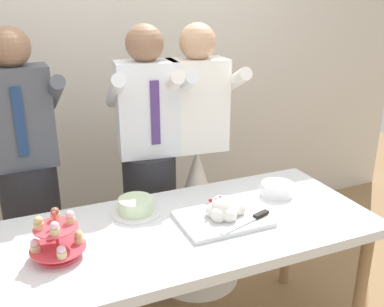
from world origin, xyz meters
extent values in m
cube|color=beige|center=(0.00, 1.39, 1.45)|extent=(5.20, 0.10, 2.90)
cube|color=silver|center=(0.00, 0.00, 0.75)|extent=(1.80, 0.80, 0.05)
cylinder|color=olive|center=(0.82, -0.32, 0.36)|extent=(0.06, 0.06, 0.72)
cylinder|color=olive|center=(-0.82, 0.32, 0.36)|extent=(0.06, 0.06, 0.72)
cylinder|color=olive|center=(0.82, 0.32, 0.36)|extent=(0.06, 0.06, 0.72)
cylinder|color=#D83F4C|center=(-0.60, -0.03, 0.78)|extent=(0.17, 0.17, 0.01)
cylinder|color=#D83F4C|center=(-0.60, -0.03, 0.88)|extent=(0.01, 0.01, 0.21)
cylinder|color=#D83F4C|center=(-0.60, -0.03, 0.82)|extent=(0.23, 0.23, 0.01)
cylinder|color=#D1B784|center=(-0.51, -0.03, 0.84)|extent=(0.04, 0.04, 0.03)
sphere|color=#D6B27A|center=(-0.51, -0.03, 0.86)|extent=(0.04, 0.04, 0.04)
cylinder|color=#D1B784|center=(-0.60, 0.06, 0.84)|extent=(0.04, 0.04, 0.03)
sphere|color=#D6B27A|center=(-0.60, 0.06, 0.86)|extent=(0.04, 0.04, 0.04)
cylinder|color=#D1B784|center=(-0.68, -0.03, 0.84)|extent=(0.04, 0.04, 0.03)
sphere|color=#EAB7C6|center=(-0.68, -0.03, 0.86)|extent=(0.04, 0.04, 0.04)
cylinder|color=#D1B784|center=(-0.59, -0.12, 0.84)|extent=(0.04, 0.04, 0.03)
sphere|color=#EAB7C6|center=(-0.59, -0.12, 0.86)|extent=(0.04, 0.04, 0.04)
cylinder|color=#D83F4C|center=(-0.60, -0.03, 0.92)|extent=(0.18, 0.18, 0.01)
cylinder|color=#D1B784|center=(-0.54, -0.02, 0.93)|extent=(0.04, 0.04, 0.03)
sphere|color=#EAB7C6|center=(-0.54, -0.02, 0.96)|extent=(0.04, 0.04, 0.04)
cylinder|color=#D1B784|center=(-0.59, 0.03, 0.93)|extent=(0.04, 0.04, 0.03)
sphere|color=brown|center=(-0.59, 0.03, 0.96)|extent=(0.04, 0.04, 0.04)
cylinder|color=#D1B784|center=(-0.66, -0.02, 0.93)|extent=(0.04, 0.04, 0.03)
sphere|color=#D6B27A|center=(-0.66, -0.02, 0.96)|extent=(0.04, 0.04, 0.04)
cylinder|color=#D1B784|center=(-0.61, -0.09, 0.93)|extent=(0.04, 0.04, 0.03)
sphere|color=#EAB7C6|center=(-0.61, -0.09, 0.96)|extent=(0.04, 0.04, 0.04)
cube|color=silver|center=(0.17, -0.03, 0.79)|extent=(0.42, 0.31, 0.02)
sphere|color=white|center=(0.25, -0.03, 0.83)|extent=(0.08, 0.08, 0.08)
sphere|color=white|center=(0.18, 0.03, 0.83)|extent=(0.09, 0.09, 0.09)
sphere|color=white|center=(0.13, 0.00, 0.82)|extent=(0.07, 0.07, 0.07)
sphere|color=white|center=(0.13, -0.05, 0.83)|extent=(0.08, 0.08, 0.08)
sphere|color=white|center=(0.18, -0.07, 0.83)|extent=(0.08, 0.08, 0.08)
sphere|color=white|center=(0.17, -0.03, 0.84)|extent=(0.11, 0.11, 0.11)
sphere|color=#B21923|center=(0.15, 0.00, 0.88)|extent=(0.02, 0.02, 0.02)
sphere|color=#DB474C|center=(0.17, -0.03, 0.89)|extent=(0.02, 0.02, 0.02)
sphere|color=#B21923|center=(0.11, 0.00, 0.88)|extent=(0.02, 0.02, 0.02)
sphere|color=#2D1938|center=(0.16, -0.01, 0.89)|extent=(0.02, 0.02, 0.02)
cube|color=silver|center=(0.20, -0.14, 0.80)|extent=(0.23, 0.09, 0.00)
cube|color=black|center=(0.34, -0.10, 0.81)|extent=(0.09, 0.05, 0.02)
cylinder|color=white|center=(0.58, 0.12, 0.78)|extent=(0.18, 0.18, 0.01)
cylinder|color=white|center=(0.58, 0.12, 0.79)|extent=(0.18, 0.18, 0.01)
cylinder|color=white|center=(0.58, 0.13, 0.80)|extent=(0.18, 0.18, 0.01)
cylinder|color=white|center=(0.58, 0.12, 0.81)|extent=(0.18, 0.18, 0.01)
cylinder|color=white|center=(0.58, 0.12, 0.82)|extent=(0.18, 0.18, 0.01)
cylinder|color=white|center=(0.58, 0.12, 0.84)|extent=(0.18, 0.18, 0.01)
cylinder|color=white|center=(-0.19, 0.21, 0.78)|extent=(0.24, 0.24, 0.01)
cylinder|color=beige|center=(-0.19, 0.21, 0.82)|extent=(0.17, 0.17, 0.07)
cylinder|color=#232328|center=(0.01, 0.64, 0.46)|extent=(0.32, 0.32, 0.92)
cube|color=white|center=(0.01, 0.64, 1.19)|extent=(0.36, 0.24, 0.54)
sphere|color=#8C664C|center=(0.01, 0.64, 1.55)|extent=(0.21, 0.21, 0.21)
cylinder|color=white|center=(-0.16, 0.66, 1.30)|extent=(0.14, 0.49, 0.28)
cylinder|color=white|center=(0.22, 0.61, 1.30)|extent=(0.14, 0.49, 0.28)
cube|color=#4C3372|center=(0.03, 0.53, 1.19)|extent=(0.05, 0.02, 0.36)
cone|color=white|center=(0.31, 0.61, 0.46)|extent=(0.56, 0.56, 0.92)
cube|color=white|center=(0.31, 0.61, 1.19)|extent=(0.36, 0.23, 0.54)
sphere|color=tan|center=(0.31, 0.61, 1.55)|extent=(0.21, 0.21, 0.21)
cylinder|color=white|center=(0.14, 0.63, 1.30)|extent=(0.12, 0.49, 0.28)
cylinder|color=white|center=(0.51, 0.59, 1.30)|extent=(0.12, 0.49, 0.28)
cylinder|color=#232328|center=(-0.66, 0.73, 0.46)|extent=(0.32, 0.32, 0.92)
cube|color=#4C515B|center=(-0.66, 0.73, 1.19)|extent=(0.35, 0.21, 0.54)
sphere|color=#8C664C|center=(-0.66, 0.73, 1.55)|extent=(0.21, 0.21, 0.21)
cylinder|color=#4C515B|center=(-0.48, 0.74, 1.30)|extent=(0.09, 0.49, 0.28)
cube|color=navy|center=(-0.67, 0.63, 1.19)|extent=(0.05, 0.01, 0.36)
camera|label=1|loc=(-0.70, -1.68, 1.80)|focal=40.81mm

